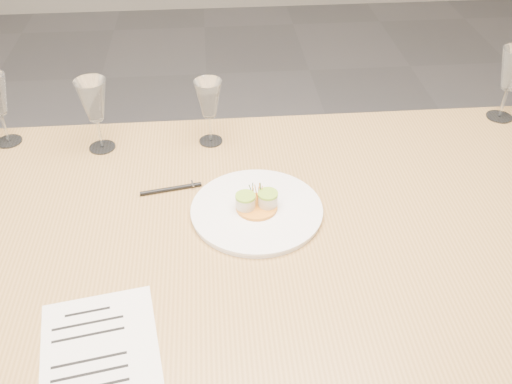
{
  "coord_description": "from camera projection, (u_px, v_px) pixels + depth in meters",
  "views": [
    {
      "loc": [
        0.03,
        -1.02,
        1.65
      ],
      "look_at": [
        0.13,
        0.06,
        0.8
      ],
      "focal_mm": 40.0,
      "sensor_mm": 36.0,
      "label": 1
    }
  ],
  "objects": [
    {
      "name": "dining_table",
      "position": [
        207.0,
        249.0,
        1.39
      ],
      "size": [
        2.4,
        1.0,
        0.75
      ],
      "color": "#AF874C",
      "rests_on": "ground"
    },
    {
      "name": "dinner_plate",
      "position": [
        257.0,
        209.0,
        1.38
      ],
      "size": [
        0.32,
        0.32,
        0.08
      ],
      "rotation": [
        0.0,
        0.0,
        0.06
      ],
      "color": "white",
      "rests_on": "dining_table"
    },
    {
      "name": "recipe_sheet",
      "position": [
        99.0,
        350.0,
        1.07
      ],
      "size": [
        0.26,
        0.31,
        0.0
      ],
      "rotation": [
        0.0,
        0.0,
        0.17
      ],
      "color": "white",
      "rests_on": "dining_table"
    },
    {
      "name": "ballpoint_pen",
      "position": [
        171.0,
        189.0,
        1.46
      ],
      "size": [
        0.16,
        0.04,
        0.01
      ],
      "rotation": [
        0.0,
        0.0,
        0.18
      ],
      "color": "black",
      "rests_on": "dining_table"
    },
    {
      "name": "wine_glass_1",
      "position": [
        93.0,
        102.0,
        1.53
      ],
      "size": [
        0.08,
        0.08,
        0.21
      ],
      "color": "white",
      "rests_on": "dining_table"
    },
    {
      "name": "wine_glass_2",
      "position": [
        209.0,
        100.0,
        1.56
      ],
      "size": [
        0.08,
        0.08,
        0.19
      ],
      "color": "white",
      "rests_on": "dining_table"
    }
  ]
}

